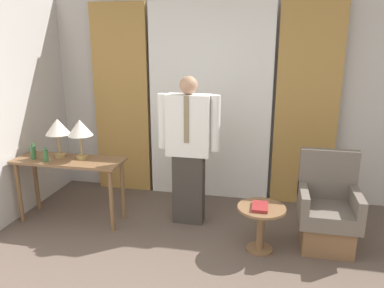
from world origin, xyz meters
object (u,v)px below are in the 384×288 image
Objects in this scene: armchair at (327,213)px; book at (260,207)px; side_table at (261,221)px; table_lamp_left at (58,128)px; bottle_near_edge at (46,156)px; person at (189,147)px; table_lamp_right at (80,129)px; desk at (70,170)px; bottle_by_lamp at (33,152)px.

armchair is 4.13× the size of book.
table_lamp_left is at bearing 172.62° from side_table.
table_lamp_left is 2.77× the size of bottle_near_edge.
armchair reaches higher than book.
table_lamp_left reaches higher than book.
table_lamp_left is 2.46m from book.
bottle_near_edge is at bearing 177.08° from side_table.
table_lamp_right is at bearing -171.93° from person.
desk is at bearing 173.02° from book.
bottle_near_edge is 2.50m from side_table.
book is at bearing -9.22° from table_lamp_right.
bottle_near_edge is 0.10× the size of person.
bottle_by_lamp is 3.35m from armchair.
desk reaches higher than side_table.
table_lamp_left is 1.54m from person.
book is (2.43, -0.15, -0.33)m from bottle_near_edge.
person reaches higher than side_table.
bottle_by_lamp is (-0.20, 0.05, 0.01)m from bottle_near_edge.
bottle_by_lamp reaches higher than book.
table_lamp_left is 3.14m from armchair.
desk is 5.31× the size of book.
book is (2.63, -0.21, -0.35)m from bottle_by_lamp.
desk is at bearing 8.86° from bottle_by_lamp.
table_lamp_left is (-0.14, 0.07, 0.48)m from desk.
table_lamp_left is 0.27× the size of person.
person reaches higher than desk.
table_lamp_right is at bearing 171.64° from side_table.
side_table is at bearing -3.86° from bottle_by_lamp.
person is (1.38, 0.24, 0.30)m from desk.
bottle_near_edge is at bearing -152.67° from table_lamp_right.
armchair is (1.52, -0.24, -0.57)m from person.
bottle_near_edge is 1.63m from person.
bottle_by_lamp is 0.83× the size of book.
armchair is (2.76, -0.06, -0.75)m from table_lamp_right.
book is (2.08, -0.34, -0.61)m from table_lamp_right.
bottle_near_edge is at bearing -151.09° from desk.
bottle_by_lamp is (-0.27, -0.13, -0.27)m from table_lamp_left.
table_lamp_left is 0.40m from bottle_by_lamp.
bottle_by_lamp reaches higher than bottle_near_edge.
table_lamp_right is 1.26m from person.
armchair is at bearing 2.21° from bottle_near_edge.
bottle_by_lamp is at bearing 175.47° from book.
table_lamp_left is 0.46× the size of armchair.
table_lamp_right is 2.77× the size of bottle_near_edge.
book is at bearing -118.71° from side_table.
table_lamp_left is 0.95× the size of side_table.
bottle_near_edge reaches higher than desk.
table_lamp_left is 2.52m from side_table.
side_table is (2.09, -0.31, -0.78)m from table_lamp_right.
bottle_by_lamp is 0.20× the size of armchair.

